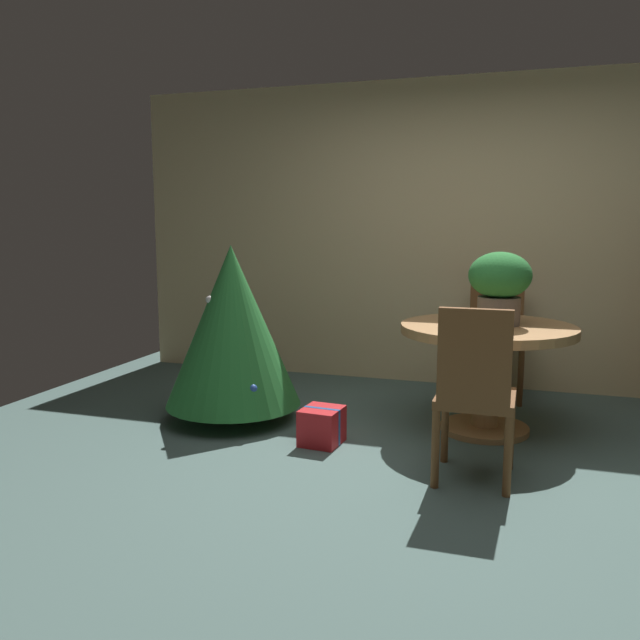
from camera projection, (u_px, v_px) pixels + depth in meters
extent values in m
plane|color=#4C6660|center=(421.00, 475.00, 3.70)|extent=(6.60, 6.60, 0.00)
cube|color=beige|center=(467.00, 235.00, 5.57)|extent=(6.00, 0.10, 2.60)
cylinder|color=#B27F4C|center=(484.00, 428.00, 4.46)|extent=(0.59, 0.59, 0.04)
cylinder|color=#B27F4C|center=(486.00, 380.00, 4.41)|extent=(0.17, 0.17, 0.63)
cylinder|color=#B27F4C|center=(488.00, 329.00, 4.36)|extent=(1.15, 1.15, 0.06)
cylinder|color=#665B51|center=(499.00, 311.00, 4.35)|extent=(0.28, 0.28, 0.19)
ellipsoid|color=#287533|center=(500.00, 275.00, 4.31)|extent=(0.41, 0.41, 0.31)
sphere|color=#EAD14C|center=(524.00, 271.00, 4.20)|extent=(0.06, 0.06, 0.06)
sphere|color=#EAD14C|center=(485.00, 265.00, 4.29)|extent=(0.08, 0.08, 0.08)
sphere|color=#EAD14C|center=(521.00, 265.00, 4.35)|extent=(0.05, 0.05, 0.05)
cylinder|color=brown|center=(445.00, 427.00, 3.86)|extent=(0.04, 0.04, 0.43)
cylinder|color=brown|center=(510.00, 433.00, 3.75)|extent=(0.04, 0.04, 0.43)
cylinder|color=brown|center=(435.00, 449.00, 3.49)|extent=(0.04, 0.04, 0.43)
cylinder|color=brown|center=(508.00, 457.00, 3.38)|extent=(0.04, 0.04, 0.43)
cube|color=brown|center=(476.00, 398.00, 3.58)|extent=(0.42, 0.44, 0.05)
cube|color=brown|center=(475.00, 357.00, 3.36)|extent=(0.37, 0.05, 0.50)
cylinder|color=brown|center=(520.00, 379.00, 5.02)|extent=(0.04, 0.04, 0.44)
cylinder|color=brown|center=(464.00, 375.00, 5.15)|extent=(0.04, 0.04, 0.44)
cylinder|color=brown|center=(521.00, 369.00, 5.35)|extent=(0.04, 0.04, 0.44)
cylinder|color=brown|center=(468.00, 365.00, 5.48)|extent=(0.04, 0.04, 0.44)
cube|color=brown|center=(494.00, 342.00, 5.22)|extent=(0.47, 0.40, 0.05)
cube|color=brown|center=(497.00, 310.00, 5.34)|extent=(0.42, 0.05, 0.43)
cylinder|color=brown|center=(234.00, 411.00, 4.72)|extent=(0.10, 0.10, 0.12)
cone|color=#287533|center=(232.00, 326.00, 4.62)|extent=(0.96, 0.96, 1.14)
sphere|color=red|center=(216.00, 314.00, 4.74)|extent=(0.06, 0.06, 0.06)
sphere|color=silver|center=(220.00, 354.00, 4.96)|extent=(0.04, 0.04, 0.04)
sphere|color=silver|center=(210.00, 300.00, 4.54)|extent=(0.06, 0.06, 0.06)
sphere|color=red|center=(222.00, 300.00, 4.72)|extent=(0.07, 0.07, 0.07)
sphere|color=gold|center=(258.00, 316.00, 4.61)|extent=(0.05, 0.05, 0.05)
sphere|color=#2D51A8|center=(253.00, 388.00, 4.35)|extent=(0.06, 0.06, 0.06)
sphere|color=silver|center=(235.00, 284.00, 4.69)|extent=(0.05, 0.05, 0.05)
cube|color=red|center=(322.00, 426.00, 4.19)|extent=(0.26, 0.29, 0.23)
cube|color=#1E569E|center=(322.00, 426.00, 4.19)|extent=(0.24, 0.05, 0.24)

